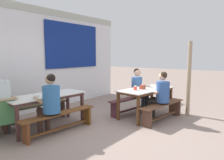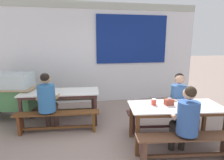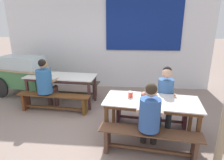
# 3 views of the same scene
# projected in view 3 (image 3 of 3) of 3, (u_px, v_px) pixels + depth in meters

# --- Properties ---
(ground_plane) EXTENTS (40.00, 40.00, 0.00)m
(ground_plane) POSITION_uv_depth(u_px,v_px,m) (93.00, 131.00, 3.89)
(ground_plane) COLOR gray
(backdrop_wall) EXTENTS (6.35, 0.23, 3.03)m
(backdrop_wall) POSITION_uv_depth(u_px,v_px,m) (109.00, 37.00, 6.01)
(backdrop_wall) COLOR silver
(backdrop_wall) RESTS_ON ground_plane
(dining_table_far) EXTENTS (1.81, 0.82, 0.76)m
(dining_table_far) POSITION_uv_depth(u_px,v_px,m) (61.00, 78.00, 4.97)
(dining_table_far) COLOR silver
(dining_table_far) RESTS_ON ground_plane
(dining_table_near) EXTENTS (1.75, 0.95, 0.76)m
(dining_table_near) POSITION_uv_depth(u_px,v_px,m) (151.00, 104.00, 3.47)
(dining_table_near) COLOR silver
(dining_table_near) RESTS_ON ground_plane
(bench_far_back) EXTENTS (1.74, 0.44, 0.44)m
(bench_far_back) POSITION_uv_depth(u_px,v_px,m) (70.00, 86.00, 5.57)
(bench_far_back) COLOR #4A3D25
(bench_far_back) RESTS_ON ground_plane
(bench_far_front) EXTENTS (1.76, 0.38, 0.44)m
(bench_far_front) POSITION_uv_depth(u_px,v_px,m) (54.00, 100.00, 4.60)
(bench_far_front) COLOR brown
(bench_far_front) RESTS_ON ground_plane
(bench_near_back) EXTENTS (1.63, 0.47, 0.44)m
(bench_near_back) POSITION_uv_depth(u_px,v_px,m) (151.00, 111.00, 4.07)
(bench_near_back) COLOR #52292B
(bench_near_back) RESTS_ON ground_plane
(bench_near_front) EXTENTS (1.65, 0.49, 0.44)m
(bench_near_front) POSITION_uv_depth(u_px,v_px,m) (149.00, 140.00, 3.11)
(bench_near_front) COLOR brown
(bench_near_front) RESTS_ON ground_plane
(food_cart) EXTENTS (1.81, 1.04, 1.15)m
(food_cart) POSITION_uv_depth(u_px,v_px,m) (22.00, 73.00, 5.51)
(food_cart) COLOR #447E49
(food_cart) RESTS_ON ground_plane
(person_right_near_table) EXTENTS (0.46, 0.53, 1.26)m
(person_right_near_table) POSITION_uv_depth(u_px,v_px,m) (165.00, 95.00, 3.83)
(person_right_near_table) COLOR #1D2329
(person_right_near_table) RESTS_ON ground_plane
(person_left_back_turned) EXTENTS (0.48, 0.58, 1.28)m
(person_left_back_turned) POSITION_uv_depth(u_px,v_px,m) (46.00, 82.00, 4.56)
(person_left_back_turned) COLOR #4B312B
(person_left_back_turned) RESTS_ON ground_plane
(person_near_front) EXTENTS (0.47, 0.56, 1.24)m
(person_near_front) POSITION_uv_depth(u_px,v_px,m) (150.00, 115.00, 3.05)
(person_near_front) COLOR #282624
(person_near_front) RESTS_ON ground_plane
(tissue_box) EXTENTS (0.15, 0.11, 0.13)m
(tissue_box) POSITION_uv_depth(u_px,v_px,m) (145.00, 96.00, 3.49)
(tissue_box) COLOR #A13E2A
(tissue_box) RESTS_ON dining_table_near
(condiment_jar) EXTENTS (0.09, 0.09, 0.11)m
(condiment_jar) POSITION_uv_depth(u_px,v_px,m) (131.00, 94.00, 3.57)
(condiment_jar) COLOR #E44533
(condiment_jar) RESTS_ON dining_table_near
(soup_bowl) EXTENTS (0.13, 0.13, 0.04)m
(soup_bowl) POSITION_uv_depth(u_px,v_px,m) (52.00, 75.00, 4.95)
(soup_bowl) COLOR silver
(soup_bowl) RESTS_ON dining_table_far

